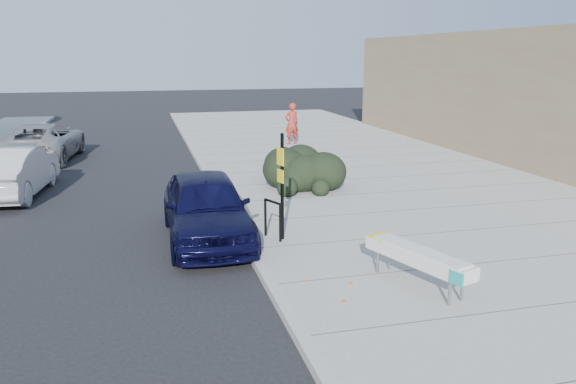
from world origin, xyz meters
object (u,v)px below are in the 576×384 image
sedan_navy (206,207)px  suv_silver (43,142)px  bench (418,257)px  wagon_silver (13,171)px  sign_post (282,180)px  bike_rack (273,216)px  pedestrian (292,124)px

sedan_navy → suv_silver: bearing=113.9°
bench → sedan_navy: sedan_navy is taller
bench → wagon_silver: 12.90m
bench → sign_post: sign_post is taller
bench → sedan_navy: bearing=110.4°
sedan_navy → suv_silver: size_ratio=0.84×
sign_post → sedan_navy: (-1.59, 0.86, -0.73)m
bike_rack → suv_silver: bearing=93.7°
bench → bike_rack: (-1.90, 3.28, -0.01)m
sign_post → pedestrian: 13.99m
bike_rack → pedestrian: bearing=49.2°
pedestrian → sedan_navy: bearing=54.9°
suv_silver → pedestrian: size_ratio=2.87×
sedan_navy → pedestrian: 13.71m
bike_rack → sign_post: sign_post is taller
sign_post → suv_silver: sign_post is taller
pedestrian → suv_silver: bearing=-8.6°
bench → sedan_navy: 5.21m
bike_rack → sedan_navy: 1.60m
sign_post → wagon_silver: (-6.79, 6.52, -0.75)m
wagon_silver → pedestrian: size_ratio=2.45×
pedestrian → sign_post: bearing=62.3°
bench → sign_post: bearing=99.4°
sign_post → pedestrian: bearing=58.2°
bike_rack → wagon_silver: wagon_silver is taller
suv_silver → bench: bearing=124.3°
bike_rack → sedan_navy: sedan_navy is taller
bench → pedestrian: bearing=63.9°
sedan_navy → pedestrian: bearing=66.7°
sign_post → pedestrian: size_ratio=1.26×
sign_post → bench: bearing=-77.6°
bench → bike_rack: size_ratio=2.63×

